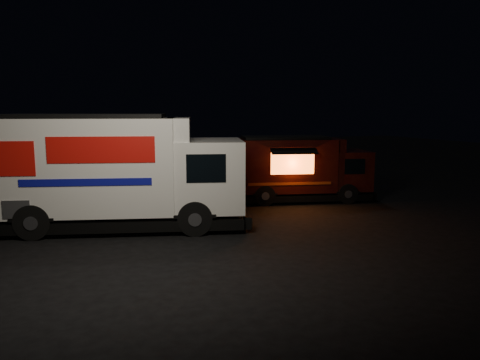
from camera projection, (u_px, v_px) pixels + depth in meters
name	position (u px, v px, depth m)	size (l,w,h in m)	color
ground	(212.00, 230.00, 14.47)	(80.00, 80.00, 0.00)	black
white_truck	(122.00, 172.00, 14.52)	(7.85, 2.68, 3.56)	white
red_truck	(302.00, 168.00, 19.00)	(5.64, 2.07, 2.62)	#38110A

